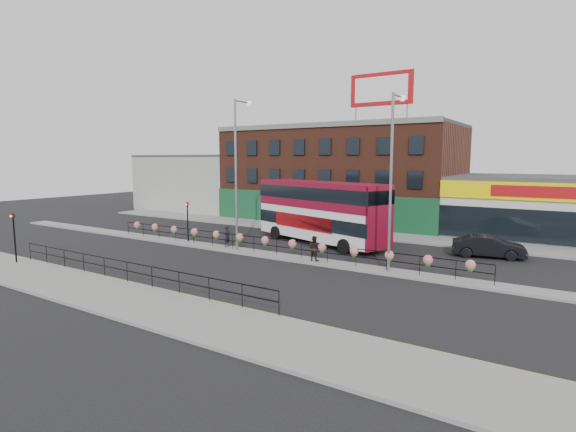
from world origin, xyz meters
The scene contains 20 objects.
ground centered at (0.00, 0.00, 0.00)m, with size 120.00×120.00×0.00m, color black.
south_pavement centered at (0.00, -12.00, 0.07)m, with size 60.00×4.00×0.15m, color gray.
north_pavement centered at (0.00, 12.00, 0.07)m, with size 60.00×4.00×0.15m, color gray.
median centered at (0.00, 0.00, 0.07)m, with size 60.00×1.60×0.15m, color gray.
yellow_line_inner centered at (0.00, -9.70, 0.01)m, with size 60.00×0.10×0.01m, color gold.
yellow_line_outer centered at (0.00, -9.88, 0.01)m, with size 60.00×0.10×0.01m, color gold.
brick_building centered at (-4.00, 19.96, 5.13)m, with size 25.00×12.21×10.30m.
supermarket centered at (16.00, 19.90, 2.65)m, with size 15.00×12.25×5.30m.
warehouse_west centered at (-24.25, 20.00, 3.65)m, with size 15.50×12.00×7.30m.
billboard centered at (2.50, 14.99, 13.18)m, with size 6.00×0.29×4.40m.
median_railing centered at (0.00, 0.00, 1.05)m, with size 30.04×0.56×1.23m.
south_railing centered at (-2.00, -10.10, 0.96)m, with size 20.04×0.05×1.12m.
double_decker_bus centered at (1.19, 5.96, 3.07)m, with size 12.64×6.54×5.00m.
car centered at (13.44, 7.88, 0.79)m, with size 5.02×2.67×1.57m, color black.
pedestrian_a centered at (-3.80, 0.35, 0.97)m, with size 0.40×0.60×1.65m, color black.
pedestrian_b centered at (4.07, -0.15, 0.98)m, with size 0.81×0.63×1.66m, color black.
lamp_column_west centered at (-2.57, 0.28, 6.63)m, with size 0.39×1.92×10.93m.
lamp_column_east centered at (9.18, 0.10, 6.34)m, with size 0.37×1.83×10.45m.
traffic_light_south centered at (-12.00, -11.01, 2.47)m, with size 0.15×0.28×3.65m.
traffic_light_median centered at (-8.00, 0.39, 2.47)m, with size 0.15×0.28×3.65m.
Camera 1 is at (18.34, -25.40, 6.82)m, focal length 28.00 mm.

